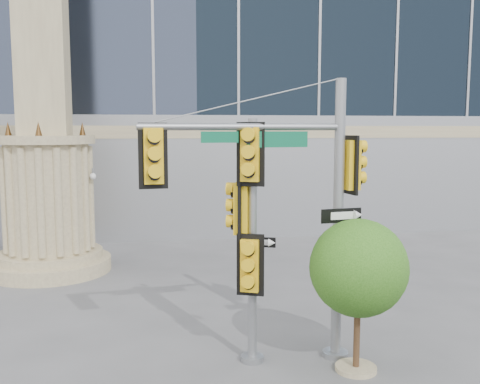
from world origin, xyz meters
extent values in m
plane|color=#545456|center=(0.00, 0.00, 0.00)|extent=(120.00, 120.00, 0.00)
cylinder|color=#9A8968|center=(-6.00, 9.00, 0.25)|extent=(4.40, 4.40, 0.50)
cylinder|color=#9A8968|center=(-6.00, 9.00, 0.65)|extent=(3.80, 3.80, 0.30)
cylinder|color=#9A8968|center=(-6.00, 9.00, 2.80)|extent=(3.00, 3.00, 4.00)
cylinder|color=#9A8968|center=(-6.00, 9.00, 4.95)|extent=(3.50, 3.50, 0.30)
cone|color=#472D14|center=(-4.70, 9.00, 5.35)|extent=(0.24, 0.24, 0.50)
cone|color=#472D14|center=(-7.30, 9.00, 5.35)|extent=(0.24, 0.24, 0.50)
cylinder|color=slate|center=(1.94, -0.07, 0.06)|extent=(0.60, 0.60, 0.13)
cylinder|color=slate|center=(1.94, -0.07, 3.22)|extent=(0.24, 0.24, 6.45)
cylinder|color=slate|center=(-0.30, -0.34, 5.37)|extent=(4.50, 0.70, 0.15)
cube|color=#0B5F3E|center=(0.45, -0.27, 5.10)|extent=(1.39, 0.21, 0.34)
cube|color=yellow|center=(-2.22, -0.58, 4.78)|extent=(0.62, 0.37, 1.34)
cube|color=yellow|center=(2.24, -0.03, 4.51)|extent=(0.37, 0.62, 1.34)
cube|color=black|center=(1.96, -0.22, 3.39)|extent=(0.99, 0.15, 0.32)
cube|color=#B41018|center=(1.96, -0.22, 2.63)|extent=(0.35, 0.07, 0.49)
cylinder|color=slate|center=(-0.04, 0.01, 0.07)|extent=(0.53, 0.53, 0.13)
cylinder|color=slate|center=(-0.04, 0.01, 2.78)|extent=(0.20, 0.20, 5.56)
cube|color=yellow|center=(-0.13, -0.21, 4.78)|extent=(0.68, 0.52, 1.39)
cube|color=yellow|center=(-0.26, 0.11, 3.56)|extent=(0.52, 0.68, 1.39)
cube|color=yellow|center=(-0.13, -0.21, 2.34)|extent=(0.68, 0.52, 1.39)
cube|color=black|center=(0.10, -0.18, 2.84)|extent=(0.65, 0.29, 0.22)
cylinder|color=#9A8968|center=(2.14, -0.85, 0.05)|extent=(0.91, 0.91, 0.10)
cylinder|color=#382314|center=(2.14, -0.85, 0.91)|extent=(0.14, 0.14, 1.83)
sphere|color=#245714|center=(2.14, -0.85, 2.34)|extent=(2.13, 2.13, 2.13)
sphere|color=#245714|center=(2.60, -0.60, 2.03)|extent=(1.32, 1.32, 1.32)
sphere|color=#245714|center=(1.78, -1.11, 2.08)|extent=(1.12, 1.12, 1.12)
camera|label=1|loc=(-2.31, -11.57, 5.31)|focal=40.00mm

